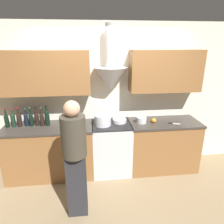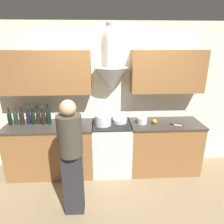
{
  "view_description": "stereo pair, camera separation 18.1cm",
  "coord_description": "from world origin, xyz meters",
  "px_view_note": "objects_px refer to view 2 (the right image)",
  "views": [
    {
      "loc": [
        -0.35,
        -2.86,
        2.25
      ],
      "look_at": [
        0.0,
        0.22,
        1.18
      ],
      "focal_mm": 32.0,
      "sensor_mm": 36.0,
      "label": 1
    },
    {
      "loc": [
        -0.17,
        -2.88,
        2.25
      ],
      "look_at": [
        0.0,
        0.22,
        1.18
      ],
      "focal_mm": 32.0,
      "sensor_mm": 36.0,
      "label": 2
    }
  ],
  "objects_px": {
    "wine_bottle_0": "(10,118)",
    "person_foreground_left": "(71,154)",
    "wine_bottle_7": "(49,116)",
    "wine_bottle_2": "(22,117)",
    "stock_pot": "(103,120)",
    "wine_bottle_6": "(43,117)",
    "mixing_bowl": "(120,121)",
    "orange_fruit": "(155,121)",
    "wine_bottle_1": "(16,117)",
    "wine_bottle_3": "(28,117)",
    "stove_range": "(112,147)",
    "wine_bottle_4": "(33,117)",
    "saucepan": "(142,121)",
    "wine_bottle_5": "(39,117)"
  },
  "relations": [
    {
      "from": "wine_bottle_4",
      "to": "wine_bottle_6",
      "type": "height_order",
      "value": "wine_bottle_4"
    },
    {
      "from": "wine_bottle_2",
      "to": "person_foreground_left",
      "type": "bearing_deg",
      "value": -46.05
    },
    {
      "from": "mixing_bowl",
      "to": "orange_fruit",
      "type": "bearing_deg",
      "value": -8.62
    },
    {
      "from": "stove_range",
      "to": "wine_bottle_1",
      "type": "relative_size",
      "value": 2.94
    },
    {
      "from": "stock_pot",
      "to": "person_foreground_left",
      "type": "height_order",
      "value": "person_foreground_left"
    },
    {
      "from": "stove_range",
      "to": "wine_bottle_7",
      "type": "distance_m",
      "value": 1.24
    },
    {
      "from": "wine_bottle_5",
      "to": "wine_bottle_0",
      "type": "bearing_deg",
      "value": -177.68
    },
    {
      "from": "wine_bottle_0",
      "to": "wine_bottle_7",
      "type": "bearing_deg",
      "value": 0.16
    },
    {
      "from": "stove_range",
      "to": "wine_bottle_1",
      "type": "bearing_deg",
      "value": 177.75
    },
    {
      "from": "wine_bottle_1",
      "to": "wine_bottle_6",
      "type": "xyz_separation_m",
      "value": [
        0.47,
        -0.02,
        -0.0
      ]
    },
    {
      "from": "wine_bottle_0",
      "to": "wine_bottle_5",
      "type": "bearing_deg",
      "value": 2.32
    },
    {
      "from": "wine_bottle_6",
      "to": "wine_bottle_7",
      "type": "xyz_separation_m",
      "value": [
        0.09,
        0.01,
        0.02
      ]
    },
    {
      "from": "wine_bottle_7",
      "to": "stock_pot",
      "type": "xyz_separation_m",
      "value": [
        0.93,
        -0.1,
        -0.06
      ]
    },
    {
      "from": "wine_bottle_3",
      "to": "wine_bottle_5",
      "type": "bearing_deg",
      "value": -0.52
    },
    {
      "from": "wine_bottle_4",
      "to": "saucepan",
      "type": "bearing_deg",
      "value": -2.1
    },
    {
      "from": "wine_bottle_2",
      "to": "wine_bottle_3",
      "type": "xyz_separation_m",
      "value": [
        0.11,
        0.01,
        -0.01
      ]
    },
    {
      "from": "wine_bottle_0",
      "to": "wine_bottle_4",
      "type": "distance_m",
      "value": 0.39
    },
    {
      "from": "wine_bottle_3",
      "to": "wine_bottle_4",
      "type": "bearing_deg",
      "value": -9.37
    },
    {
      "from": "wine_bottle_5",
      "to": "wine_bottle_3",
      "type": "bearing_deg",
      "value": 179.48
    },
    {
      "from": "mixing_bowl",
      "to": "saucepan",
      "type": "bearing_deg",
      "value": -9.34
    },
    {
      "from": "wine_bottle_7",
      "to": "mixing_bowl",
      "type": "bearing_deg",
      "value": -0.04
    },
    {
      "from": "wine_bottle_7",
      "to": "stock_pot",
      "type": "bearing_deg",
      "value": -5.87
    },
    {
      "from": "wine_bottle_7",
      "to": "person_foreground_left",
      "type": "relative_size",
      "value": 0.22
    },
    {
      "from": "wine_bottle_0",
      "to": "wine_bottle_6",
      "type": "relative_size",
      "value": 1.0
    },
    {
      "from": "wine_bottle_5",
      "to": "orange_fruit",
      "type": "height_order",
      "value": "wine_bottle_5"
    },
    {
      "from": "wine_bottle_2",
      "to": "saucepan",
      "type": "bearing_deg",
      "value": -1.95
    },
    {
      "from": "stove_range",
      "to": "wine_bottle_7",
      "type": "height_order",
      "value": "wine_bottle_7"
    },
    {
      "from": "wine_bottle_5",
      "to": "wine_bottle_1",
      "type": "bearing_deg",
      "value": -178.27
    },
    {
      "from": "wine_bottle_7",
      "to": "wine_bottle_2",
      "type": "bearing_deg",
      "value": 179.12
    },
    {
      "from": "stock_pot",
      "to": "person_foreground_left",
      "type": "relative_size",
      "value": 0.17
    },
    {
      "from": "wine_bottle_3",
      "to": "wine_bottle_7",
      "type": "height_order",
      "value": "wine_bottle_7"
    },
    {
      "from": "wine_bottle_0",
      "to": "person_foreground_left",
      "type": "relative_size",
      "value": 0.2
    },
    {
      "from": "wine_bottle_0",
      "to": "stock_pot",
      "type": "bearing_deg",
      "value": -3.39
    },
    {
      "from": "wine_bottle_3",
      "to": "person_foreground_left",
      "type": "height_order",
      "value": "person_foreground_left"
    },
    {
      "from": "wine_bottle_3",
      "to": "stock_pot",
      "type": "bearing_deg",
      "value": -5.14
    },
    {
      "from": "wine_bottle_6",
      "to": "wine_bottle_7",
      "type": "height_order",
      "value": "wine_bottle_7"
    },
    {
      "from": "wine_bottle_6",
      "to": "orange_fruit",
      "type": "height_order",
      "value": "wine_bottle_6"
    },
    {
      "from": "wine_bottle_4",
      "to": "wine_bottle_7",
      "type": "bearing_deg",
      "value": -1.19
    },
    {
      "from": "wine_bottle_0",
      "to": "stock_pot",
      "type": "xyz_separation_m",
      "value": [
        1.58,
        -0.09,
        -0.04
      ]
    },
    {
      "from": "wine_bottle_2",
      "to": "wine_bottle_5",
      "type": "relative_size",
      "value": 1.0
    },
    {
      "from": "stove_range",
      "to": "wine_bottle_1",
      "type": "xyz_separation_m",
      "value": [
        -1.63,
        0.06,
        0.59
      ]
    },
    {
      "from": "orange_fruit",
      "to": "saucepan",
      "type": "bearing_deg",
      "value": 172.66
    },
    {
      "from": "wine_bottle_0",
      "to": "wine_bottle_2",
      "type": "relative_size",
      "value": 0.96
    },
    {
      "from": "wine_bottle_0",
      "to": "person_foreground_left",
      "type": "bearing_deg",
      "value": -40.48
    },
    {
      "from": "wine_bottle_2",
      "to": "wine_bottle_5",
      "type": "distance_m",
      "value": 0.28
    },
    {
      "from": "saucepan",
      "to": "wine_bottle_3",
      "type": "bearing_deg",
      "value": 177.59
    },
    {
      "from": "wine_bottle_6",
      "to": "person_foreground_left",
      "type": "bearing_deg",
      "value": -58.77
    },
    {
      "from": "wine_bottle_2",
      "to": "wine_bottle_7",
      "type": "distance_m",
      "value": 0.45
    },
    {
      "from": "wine_bottle_4",
      "to": "mixing_bowl",
      "type": "relative_size",
      "value": 1.35
    },
    {
      "from": "wine_bottle_0",
      "to": "wine_bottle_2",
      "type": "distance_m",
      "value": 0.2
    }
  ]
}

